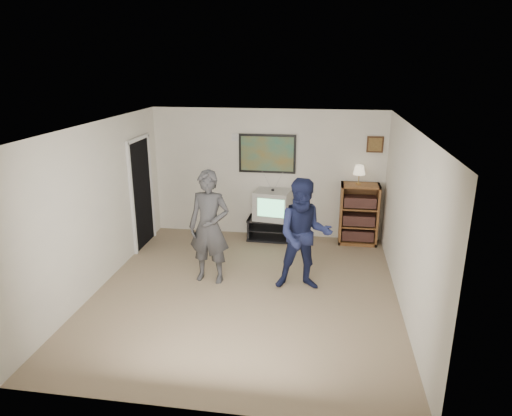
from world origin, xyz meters
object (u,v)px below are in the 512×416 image
(media_stand, at_px, (270,229))
(person_short, at_px, (304,235))
(person_tall, at_px, (209,227))
(crt_television, at_px, (273,205))
(bookshelf, at_px, (359,214))

(media_stand, xyz_separation_m, person_short, (0.74, -1.94, 0.65))
(person_tall, xyz_separation_m, person_short, (1.46, -0.04, -0.03))
(crt_television, distance_m, person_tall, 2.06)
(bookshelf, bearing_deg, media_stand, -178.30)
(crt_television, bearing_deg, media_stand, -171.92)
(media_stand, bearing_deg, person_short, -68.08)
(media_stand, height_order, bookshelf, bookshelf)
(crt_television, bearing_deg, person_short, -62.15)
(media_stand, distance_m, bookshelf, 1.72)
(media_stand, height_order, crt_television, crt_television)
(crt_television, xyz_separation_m, bookshelf, (1.64, 0.05, -0.13))
(bookshelf, height_order, person_tall, person_tall)
(crt_television, relative_size, person_tall, 0.37)
(crt_television, relative_size, bookshelf, 0.57)
(bookshelf, height_order, person_short, person_short)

